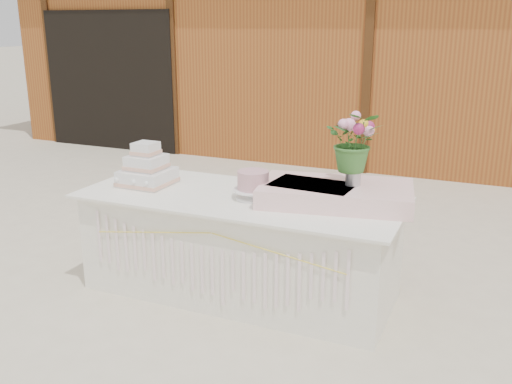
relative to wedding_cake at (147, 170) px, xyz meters
The scene contains 9 objects.
ground 1.19m from the wedding_cake, ahead, with size 80.00×80.00×0.00m, color beige.
barn 6.11m from the wedding_cake, 82.52° to the left, with size 12.60×4.60×3.30m.
cake_table 0.94m from the wedding_cake, ahead, with size 2.40×1.00×0.77m.
wedding_cake is the anchor object (origin of this frame).
pink_cake_stand 0.92m from the wedding_cake, ahead, with size 0.29×0.29×0.21m.
satin_runner 1.50m from the wedding_cake, ahead, with size 1.06×0.61×0.13m, color #FFD0CD.
flower_vase 1.61m from the wedding_cake, ahead, with size 0.11×0.11×0.15m, color #B2B3B7.
bouquet 1.65m from the wedding_cake, ahead, with size 0.38×0.33×0.43m, color #386F2C.
loose_flowers 0.24m from the wedding_cake, 135.89° to the left, with size 0.12×0.30×0.02m, color #CF7E97, non-canonical shape.
Camera 1 is at (1.72, -3.64, 1.99)m, focal length 40.00 mm.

